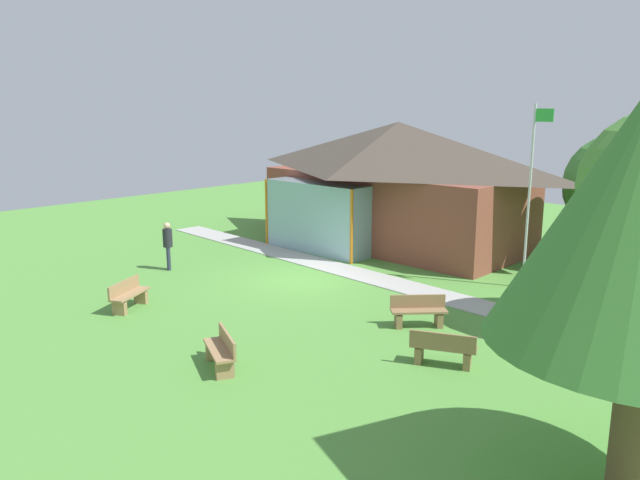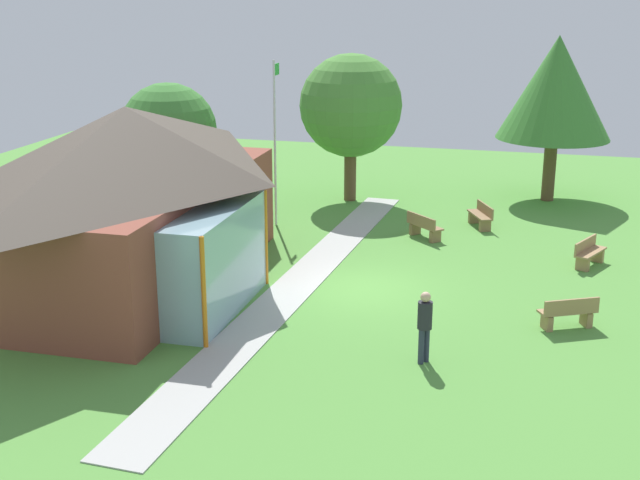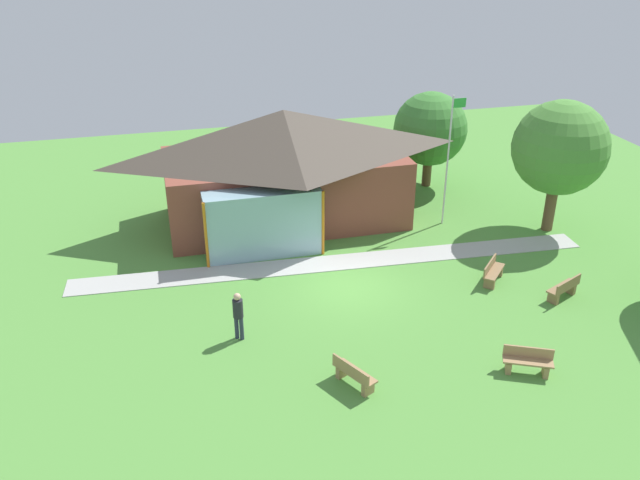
% 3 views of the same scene
% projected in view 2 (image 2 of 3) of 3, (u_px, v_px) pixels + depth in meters
% --- Properties ---
extents(ground_plane, '(44.00, 44.00, 0.00)m').
position_uv_depth(ground_plane, '(360.00, 288.00, 24.60)').
color(ground_plane, '#54933D').
extents(pavilion, '(11.51, 6.95, 5.15)m').
position_uv_depth(pavilion, '(134.00, 194.00, 24.27)').
color(pavilion, brown).
rests_on(pavilion, ground_plane).
extents(footpath, '(20.97, 2.47, 0.03)m').
position_uv_depth(footpath, '(299.00, 282.00, 25.03)').
color(footpath, '#ADADA8').
rests_on(footpath, ground_plane).
extents(flagpole, '(0.64, 0.08, 5.89)m').
position_uv_depth(flagpole, '(275.00, 136.00, 30.06)').
color(flagpole, silver).
rests_on(flagpole, ground_plane).
extents(bench_lawn_far_right, '(1.55, 1.03, 0.84)m').
position_uv_depth(bench_lawn_far_right, '(481.00, 216.00, 30.58)').
color(bench_lawn_far_right, olive).
rests_on(bench_lawn_far_right, ground_plane).
extents(bench_mid_right, '(1.35, 1.39, 0.84)m').
position_uv_depth(bench_mid_right, '(424.00, 227.00, 29.23)').
color(bench_mid_right, olive).
rests_on(bench_mid_right, ground_plane).
extents(bench_front_right, '(1.54, 1.04, 0.84)m').
position_uv_depth(bench_front_right, '(589.00, 253.00, 26.42)').
color(bench_front_right, '#9E7A51').
rests_on(bench_front_right, ground_plane).
extents(bench_front_center, '(1.08, 1.54, 0.84)m').
position_uv_depth(bench_front_center, '(568.00, 314.00, 21.65)').
color(bench_front_center, '#9E7A51').
rests_on(bench_front_center, ground_plane).
extents(visitor_strolling_lawn, '(0.34, 0.34, 1.74)m').
position_uv_depth(visitor_strolling_lawn, '(425.00, 321.00, 19.52)').
color(visitor_strolling_lawn, '#2D3347').
rests_on(visitor_strolling_lawn, ground_plane).
extents(tree_far_east, '(4.44, 4.44, 6.51)m').
position_uv_depth(tree_far_east, '(556.00, 88.00, 33.16)').
color(tree_far_east, brown).
rests_on(tree_far_east, ground_plane).
extents(tree_east_hedge, '(4.04, 4.04, 5.84)m').
position_uv_depth(tree_east_hedge, '(351.00, 106.00, 33.38)').
color(tree_east_hedge, brown).
rests_on(tree_east_hedge, ground_plane).
extents(tree_behind_pavilion_right, '(3.70, 3.70, 4.87)m').
position_uv_depth(tree_behind_pavilion_right, '(169.00, 132.00, 32.23)').
color(tree_behind_pavilion_right, brown).
rests_on(tree_behind_pavilion_right, ground_plane).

